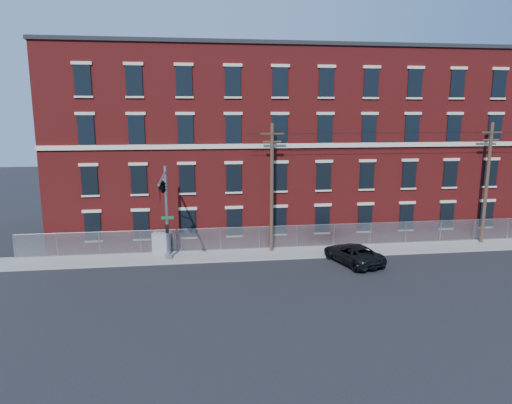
{
  "coord_description": "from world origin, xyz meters",
  "views": [
    {
      "loc": [
        -3.9,
        -29.06,
        10.89
      ],
      "look_at": [
        0.55,
        4.0,
        4.39
      ],
      "focal_mm": 32.3,
      "sensor_mm": 36.0,
      "label": 1
    }
  ],
  "objects_px": {
    "utility_pole_near": "(272,186)",
    "pickup_truck": "(353,254)",
    "traffic_signal_mast": "(164,195)",
    "utility_cabinet": "(161,243)"
  },
  "relations": [
    {
      "from": "traffic_signal_mast",
      "to": "utility_cabinet",
      "type": "bearing_deg",
      "value": 98.89
    },
    {
      "from": "pickup_truck",
      "to": "utility_cabinet",
      "type": "relative_size",
      "value": 3.14
    },
    {
      "from": "utility_pole_near",
      "to": "pickup_truck",
      "type": "height_order",
      "value": "utility_pole_near"
    },
    {
      "from": "utility_cabinet",
      "to": "utility_pole_near",
      "type": "bearing_deg",
      "value": 6.52
    },
    {
      "from": "pickup_truck",
      "to": "utility_cabinet",
      "type": "height_order",
      "value": "utility_cabinet"
    },
    {
      "from": "traffic_signal_mast",
      "to": "pickup_truck",
      "type": "relative_size",
      "value": 1.35
    },
    {
      "from": "pickup_truck",
      "to": "utility_pole_near",
      "type": "bearing_deg",
      "value": -50.01
    },
    {
      "from": "utility_pole_near",
      "to": "pickup_truck",
      "type": "distance_m",
      "value": 7.97
    },
    {
      "from": "traffic_signal_mast",
      "to": "utility_cabinet",
      "type": "relative_size",
      "value": 4.22
    },
    {
      "from": "utility_pole_near",
      "to": "pickup_truck",
      "type": "bearing_deg",
      "value": -32.7
    }
  ]
}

